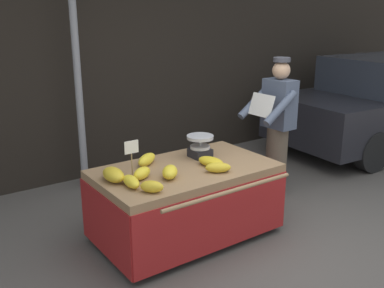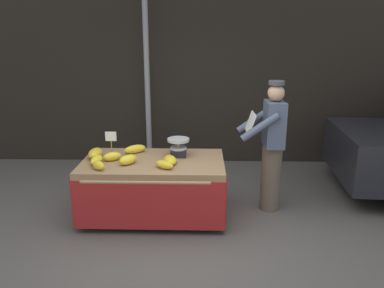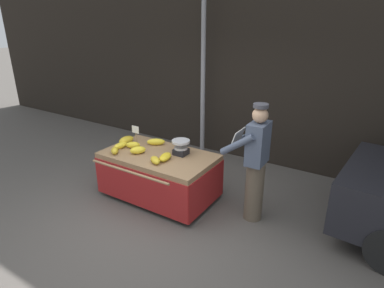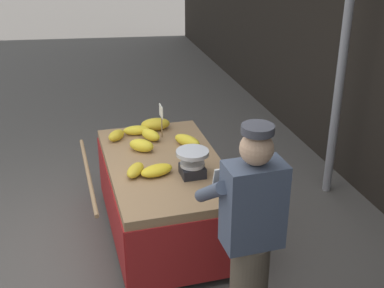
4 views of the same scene
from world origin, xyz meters
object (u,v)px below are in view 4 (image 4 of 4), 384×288
street_pole (345,38)px  banana_bunch_4 (142,145)px  banana_bunch_6 (135,170)px  weighing_scale (192,163)px  price_sign (161,114)px  banana_cart (165,182)px  banana_bunch_3 (157,170)px  banana_bunch_5 (136,130)px  banana_bunch_7 (155,124)px  banana_bunch_0 (187,141)px  banana_bunch_1 (116,135)px  banana_bunch_2 (151,135)px  vendor_person (250,242)px

street_pole → banana_bunch_4: bearing=-89.2°
banana_bunch_4 → banana_bunch_6: banana_bunch_4 is taller
street_pole → weighing_scale: (0.62, -1.71, -0.82)m
weighing_scale → price_sign: size_ratio=0.82×
banana_cart → price_sign: bearing=170.0°
street_pole → banana_cart: street_pole is taller
weighing_scale → banana_cart: bearing=-150.1°
banana_bunch_3 → banana_bunch_4: 0.51m
banana_bunch_5 → banana_bunch_7: bearing=108.0°
banana_bunch_4 → weighing_scale: bearing=29.5°
banana_bunch_0 → banana_bunch_4: (-0.01, -0.44, 0.00)m
street_pole → banana_bunch_3: size_ratio=11.60×
banana_bunch_1 → banana_bunch_3: 0.84m
banana_bunch_2 → banana_bunch_7: size_ratio=0.76×
banana_bunch_1 → banana_bunch_5: (-0.08, 0.21, -0.00)m
banana_bunch_5 → street_pole: bearing=80.0°
weighing_scale → banana_bunch_2: size_ratio=1.24×
banana_bunch_5 → banana_cart: bearing=11.5°
banana_bunch_2 → banana_bunch_4: 0.26m
street_pole → banana_bunch_4: 2.22m
banana_bunch_1 → banana_bunch_7: size_ratio=0.68×
banana_bunch_3 → banana_bunch_1: bearing=-164.1°
banana_bunch_0 → banana_bunch_4: 0.44m
banana_bunch_4 → vendor_person: size_ratio=0.14×
banana_bunch_6 → banana_bunch_7: banana_bunch_7 is taller
banana_bunch_0 → banana_bunch_2: bearing=-126.3°
banana_bunch_0 → banana_bunch_3: size_ratio=1.02×
vendor_person → banana_bunch_1: bearing=-164.4°
price_sign → banana_bunch_3: price_sign is taller
banana_bunch_4 → banana_bunch_7: (-0.46, 0.23, 0.00)m
banana_cart → banana_bunch_6: bearing=-59.8°
price_sign → banana_bunch_3: bearing=-15.7°
banana_bunch_0 → banana_bunch_7: banana_bunch_7 is taller
street_pole → banana_bunch_5: 2.24m
price_sign → banana_cart: bearing=-10.0°
banana_bunch_4 → banana_bunch_6: (0.45, -0.14, -0.01)m
banana_bunch_0 → banana_bunch_5: (-0.40, -0.42, -0.01)m
banana_cart → banana_bunch_3: size_ratio=6.11×
banana_bunch_1 → banana_bunch_7: banana_bunch_7 is taller
banana_bunch_1 → banana_bunch_6: 0.76m
banana_bunch_1 → banana_bunch_6: (0.76, 0.06, -0.00)m
banana_bunch_0 → banana_bunch_4: bearing=-91.3°
banana_bunch_4 → street_pole: bearing=90.8°
weighing_scale → banana_bunch_1: bearing=-149.5°
banana_bunch_0 → banana_bunch_6: (0.44, -0.58, -0.01)m
weighing_scale → banana_bunch_5: 1.03m
banana_bunch_1 → banana_bunch_5: bearing=110.9°
banana_bunch_1 → banana_bunch_6: size_ratio=0.83×
banana_bunch_1 → banana_bunch_3: (0.81, 0.23, -0.00)m
banana_bunch_0 → banana_bunch_6: banana_bunch_0 is taller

